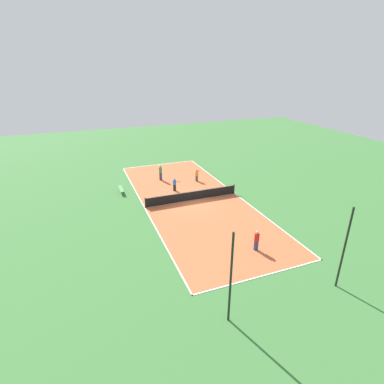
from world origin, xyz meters
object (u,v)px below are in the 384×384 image
(fence_post_back_left, at_px, (344,249))
(tennis_net, at_px, (192,195))
(player_near_blue, at_px, (175,184))
(tennis_ball_left_sideline, at_px, (156,221))
(bench, at_px, (121,189))
(fence_post_back_right, at_px, (231,279))
(player_center_orange, at_px, (197,175))
(tennis_ball_near_net, at_px, (290,242))
(tennis_ball_far_baseline, at_px, (242,201))
(player_far_green, at_px, (161,171))
(player_coach_red, at_px, (257,239))

(fence_post_back_left, bearing_deg, tennis_net, -76.09)
(player_near_blue, relative_size, tennis_ball_left_sideline, 20.91)
(bench, distance_m, fence_post_back_right, 19.64)
(player_center_orange, distance_m, player_near_blue, 3.77)
(tennis_net, height_order, fence_post_back_right, fence_post_back_right)
(tennis_net, xyz_separation_m, tennis_ball_near_net, (-4.18, 9.82, -0.48))
(tennis_ball_far_baseline, xyz_separation_m, tennis_ball_left_sideline, (9.02, 1.01, 0.00))
(tennis_ball_near_net, bearing_deg, fence_post_back_right, 32.36)
(player_far_green, xyz_separation_m, tennis_ball_left_sideline, (3.16, 9.65, -1.03))
(tennis_ball_far_baseline, relative_size, fence_post_back_right, 0.01)
(player_coach_red, distance_m, fence_post_back_left, 5.88)
(player_coach_red, xyz_separation_m, fence_post_back_left, (-2.47, 5.05, 1.74))
(player_coach_red, bearing_deg, fence_post_back_right, -145.61)
(fence_post_back_left, height_order, fence_post_back_right, same)
(player_far_green, bearing_deg, tennis_net, 145.07)
(tennis_net, distance_m, player_near_blue, 3.08)
(player_near_blue, bearing_deg, tennis_ball_left_sideline, -81.06)
(tennis_net, bearing_deg, fence_post_back_left, 103.91)
(player_center_orange, bearing_deg, tennis_ball_far_baseline, -113.95)
(player_near_blue, distance_m, tennis_ball_left_sideline, 7.08)
(player_near_blue, bearing_deg, fence_post_back_left, -35.36)
(player_near_blue, bearing_deg, tennis_ball_far_baseline, -2.60)
(bench, bearing_deg, tennis_ball_far_baseline, 58.50)
(tennis_net, bearing_deg, tennis_ball_far_baseline, 155.72)
(player_coach_red, height_order, tennis_ball_left_sideline, player_coach_red)
(tennis_net, height_order, player_coach_red, player_coach_red)
(tennis_ball_far_baseline, bearing_deg, player_near_blue, -43.02)
(player_center_orange, distance_m, player_coach_red, 14.60)
(bench, relative_size, player_far_green, 1.06)
(player_coach_red, distance_m, tennis_ball_near_net, 3.11)
(bench, relative_size, player_coach_red, 1.24)
(player_near_blue, xyz_separation_m, player_far_green, (0.52, -3.65, 0.26))
(tennis_net, xyz_separation_m, tennis_ball_far_baseline, (-4.51, 2.04, -0.48))
(tennis_net, height_order, fence_post_back_left, fence_post_back_left)
(tennis_net, relative_size, bench, 4.86)
(tennis_ball_far_baseline, bearing_deg, player_center_orange, -73.18)
(tennis_ball_left_sideline, height_order, fence_post_back_left, fence_post_back_left)
(tennis_ball_far_baseline, distance_m, tennis_ball_near_net, 7.79)
(tennis_ball_left_sideline, relative_size, fence_post_back_left, 0.01)
(bench, height_order, player_center_orange, player_center_orange)
(tennis_net, relative_size, tennis_ball_far_baseline, 139.12)
(tennis_ball_far_baseline, xyz_separation_m, fence_post_back_right, (8.18, 12.75, 2.60))
(tennis_ball_far_baseline, relative_size, tennis_ball_left_sideline, 1.00)
(player_center_orange, height_order, player_coach_red, player_coach_red)
(player_center_orange, relative_size, player_coach_red, 0.86)
(player_near_blue, relative_size, player_coach_red, 0.90)
(player_coach_red, relative_size, fence_post_back_left, 0.30)
(player_center_orange, relative_size, player_far_green, 0.74)
(player_coach_red, distance_m, tennis_ball_far_baseline, 8.43)
(tennis_ball_far_baseline, bearing_deg, tennis_ball_left_sideline, 6.40)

